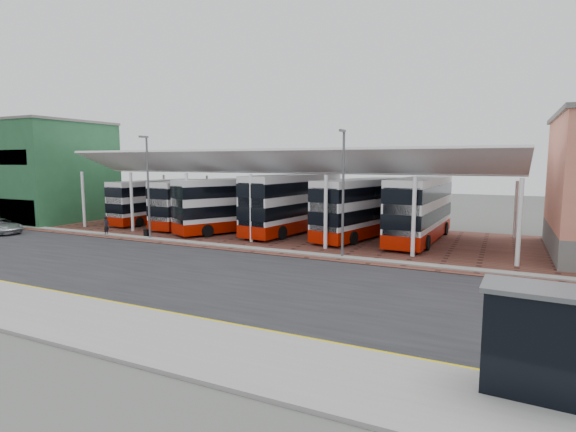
% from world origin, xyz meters
% --- Properties ---
extents(ground, '(140.00, 140.00, 0.00)m').
position_xyz_m(ground, '(0.00, 0.00, 0.00)').
color(ground, '#4A4C47').
extents(road, '(120.00, 14.00, 0.02)m').
position_xyz_m(road, '(0.00, -1.00, 0.01)').
color(road, black).
rests_on(road, ground).
extents(forecourt, '(72.00, 16.00, 0.06)m').
position_xyz_m(forecourt, '(2.00, 13.00, 0.03)').
color(forecourt, brown).
rests_on(forecourt, ground).
extents(sidewalk, '(120.00, 4.00, 0.14)m').
position_xyz_m(sidewalk, '(0.00, -9.00, 0.07)').
color(sidewalk, gray).
rests_on(sidewalk, ground).
extents(north_kerb, '(120.00, 0.80, 0.14)m').
position_xyz_m(north_kerb, '(0.00, 6.20, 0.07)').
color(north_kerb, gray).
rests_on(north_kerb, ground).
extents(yellow_line_near, '(120.00, 0.12, 0.01)m').
position_xyz_m(yellow_line_near, '(0.00, -7.00, 0.03)').
color(yellow_line_near, '#DEC500').
rests_on(yellow_line_near, road).
extents(yellow_line_far, '(120.00, 0.12, 0.01)m').
position_xyz_m(yellow_line_far, '(0.00, -6.70, 0.03)').
color(yellow_line_far, '#DEC500').
rests_on(yellow_line_far, road).
extents(canopy, '(37.00, 11.63, 7.07)m').
position_xyz_m(canopy, '(-6.00, 13.94, 5.80)').
color(canopy, white).
rests_on(canopy, ground).
extents(shop_green, '(6.40, 10.20, 10.22)m').
position_xyz_m(shop_green, '(-30.00, 10.97, 5.12)').
color(shop_green, '#286138').
rests_on(shop_green, ground).
extents(shop_cream, '(6.40, 10.20, 10.22)m').
position_xyz_m(shop_cream, '(-36.50, 10.97, 5.12)').
color(shop_cream, '#BFB09F').
rests_on(shop_cream, ground).
extents(lamp_west, '(0.16, 0.90, 8.07)m').
position_xyz_m(lamp_west, '(-14.00, 6.27, 4.36)').
color(lamp_west, '#5A5C60').
rests_on(lamp_west, ground).
extents(lamp_east, '(0.16, 0.90, 8.07)m').
position_xyz_m(lamp_east, '(2.00, 6.27, 4.36)').
color(lamp_east, '#5A5C60').
rests_on(lamp_east, ground).
extents(bus_0, '(3.10, 10.32, 4.19)m').
position_xyz_m(bus_0, '(-20.33, 14.04, 2.14)').
color(bus_0, white).
rests_on(bus_0, forecourt).
extents(bus_1, '(2.67, 10.40, 4.28)m').
position_xyz_m(bus_1, '(-15.30, 13.75, 2.19)').
color(bus_1, white).
rests_on(bus_1, forecourt).
extents(bus_2, '(7.45, 11.05, 4.59)m').
position_xyz_m(bus_2, '(-9.79, 12.57, 2.34)').
color(bus_2, white).
rests_on(bus_2, forecourt).
extents(bus_3, '(4.40, 12.28, 4.95)m').
position_xyz_m(bus_3, '(-5.15, 14.30, 2.52)').
color(bus_3, white).
rests_on(bus_3, forecourt).
extents(bus_4, '(5.08, 11.65, 4.68)m').
position_xyz_m(bus_4, '(0.91, 14.34, 2.39)').
color(bus_4, white).
rests_on(bus_4, forecourt).
extents(bus_5, '(3.35, 11.86, 4.84)m').
position_xyz_m(bus_5, '(5.36, 14.70, 2.46)').
color(bus_5, white).
rests_on(bus_5, forecourt).
extents(pedestrian, '(0.55, 0.67, 1.59)m').
position_xyz_m(pedestrian, '(-18.40, 6.00, 0.86)').
color(pedestrian, black).
rests_on(pedestrian, forecourt).
extents(suitcase, '(0.37, 0.26, 0.63)m').
position_xyz_m(suitcase, '(-14.82, 6.76, 0.38)').
color(suitcase, black).
rests_on(suitcase, forecourt).
extents(bus_shelter, '(3.62, 1.80, 2.83)m').
position_xyz_m(bus_shelter, '(12.75, -8.07, 1.90)').
color(bus_shelter, black).
rests_on(bus_shelter, sidewalk).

